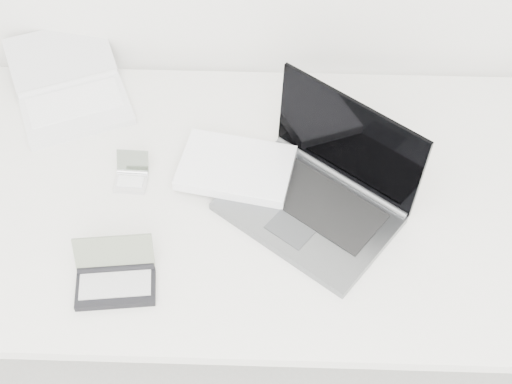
{
  "coord_description": "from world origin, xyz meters",
  "views": [
    {
      "loc": [
        -0.0,
        0.57,
        2.01
      ],
      "look_at": [
        -0.03,
        1.51,
        0.79
      ],
      "focal_mm": 50.0,
      "sensor_mm": 36.0,
      "label": 1
    }
  ],
  "objects_px": {
    "palmtop_charcoal": "(115,279)",
    "netbook_open_white": "(72,94)",
    "laptop_large": "(294,184)",
    "desk": "(269,207)"
  },
  "relations": [
    {
      "from": "desk",
      "to": "palmtop_charcoal",
      "type": "relative_size",
      "value": 9.21
    },
    {
      "from": "laptop_large",
      "to": "palmtop_charcoal",
      "type": "bearing_deg",
      "value": -109.43
    },
    {
      "from": "palmtop_charcoal",
      "to": "netbook_open_white",
      "type": "bearing_deg",
      "value": 103.38
    },
    {
      "from": "desk",
      "to": "laptop_large",
      "type": "relative_size",
      "value": 3.0
    },
    {
      "from": "desk",
      "to": "laptop_large",
      "type": "height_order",
      "value": "laptop_large"
    },
    {
      "from": "desk",
      "to": "laptop_large",
      "type": "bearing_deg",
      "value": -0.57
    },
    {
      "from": "laptop_large",
      "to": "desk",
      "type": "bearing_deg",
      "value": -143.17
    },
    {
      "from": "desk",
      "to": "netbook_open_white",
      "type": "distance_m",
      "value": 0.58
    },
    {
      "from": "laptop_large",
      "to": "palmtop_charcoal",
      "type": "height_order",
      "value": "laptop_large"
    },
    {
      "from": "desk",
      "to": "palmtop_charcoal",
      "type": "height_order",
      "value": "palmtop_charcoal"
    }
  ]
}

